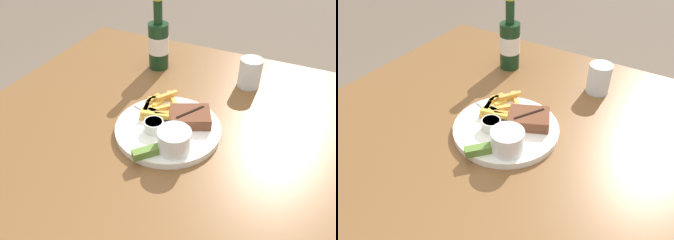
% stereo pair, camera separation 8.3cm
% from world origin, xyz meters
% --- Properties ---
extents(dining_table, '(1.10, 1.04, 0.77)m').
position_xyz_m(dining_table, '(0.00, 0.00, 0.68)').
color(dining_table, brown).
rests_on(dining_table, ground_plane).
extents(dinner_plate, '(0.28, 0.28, 0.02)m').
position_xyz_m(dinner_plate, '(0.00, 0.00, 0.78)').
color(dinner_plate, white).
rests_on(dinner_plate, dining_table).
extents(steak_portion, '(0.13, 0.12, 0.03)m').
position_xyz_m(steak_portion, '(0.04, 0.04, 0.80)').
color(steak_portion, brown).
rests_on(steak_portion, dinner_plate).
extents(fries_pile, '(0.14, 0.15, 0.02)m').
position_xyz_m(fries_pile, '(-0.05, 0.06, 0.80)').
color(fries_pile, gold).
rests_on(fries_pile, dinner_plate).
extents(coleslaw_cup, '(0.08, 0.08, 0.05)m').
position_xyz_m(coleslaw_cup, '(0.05, -0.07, 0.82)').
color(coleslaw_cup, white).
rests_on(coleslaw_cup, dinner_plate).
extents(dipping_sauce_cup, '(0.05, 0.05, 0.03)m').
position_xyz_m(dipping_sauce_cup, '(-0.03, -0.03, 0.80)').
color(dipping_sauce_cup, silver).
rests_on(dipping_sauce_cup, dinner_plate).
extents(pickle_spear, '(0.07, 0.08, 0.02)m').
position_xyz_m(pickle_spear, '(0.01, -0.11, 0.80)').
color(pickle_spear, '#567A2D').
rests_on(pickle_spear, dinner_plate).
extents(fork_utensil, '(0.13, 0.06, 0.00)m').
position_xyz_m(fork_utensil, '(-0.07, 0.03, 0.79)').
color(fork_utensil, '#B7B7BC').
rests_on(fork_utensil, dinner_plate).
extents(beer_bottle, '(0.07, 0.07, 0.25)m').
position_xyz_m(beer_bottle, '(-0.18, 0.30, 0.86)').
color(beer_bottle, '#143319').
rests_on(beer_bottle, dining_table).
extents(drinking_glass, '(0.07, 0.07, 0.09)m').
position_xyz_m(drinking_glass, '(0.13, 0.31, 0.82)').
color(drinking_glass, silver).
rests_on(drinking_glass, dining_table).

